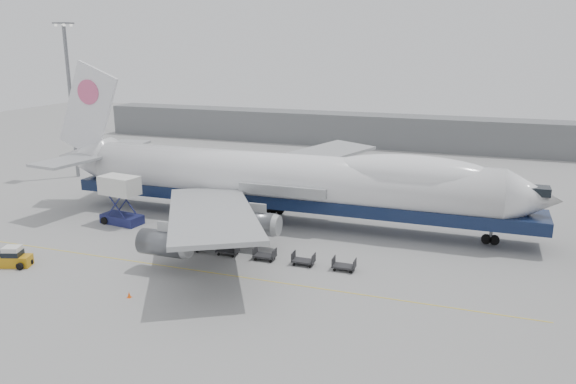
% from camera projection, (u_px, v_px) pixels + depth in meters
% --- Properties ---
extents(ground, '(260.00, 260.00, 0.00)m').
position_uv_depth(ground, '(247.00, 254.00, 61.13)').
color(ground, gray).
rests_on(ground, ground).
extents(apron_line, '(60.00, 0.15, 0.01)m').
position_uv_depth(apron_line, '(223.00, 274.00, 55.67)').
color(apron_line, gold).
rests_on(apron_line, ground).
extents(hangar, '(110.00, 8.00, 7.00)m').
position_uv_depth(hangar, '(329.00, 128.00, 127.24)').
color(hangar, slate).
rests_on(hangar, ground).
extents(floodlight_mast, '(2.40, 2.40, 25.43)m').
position_uv_depth(floodlight_mast, '(70.00, 93.00, 92.83)').
color(floodlight_mast, slate).
rests_on(floodlight_mast, ground).
extents(airliner, '(67.00, 55.30, 19.98)m').
position_uv_depth(airliner, '(289.00, 180.00, 70.42)').
color(airliner, white).
rests_on(airliner, ground).
extents(catering_truck, '(5.58, 4.19, 6.16)m').
position_uv_depth(catering_truck, '(120.00, 197.00, 70.54)').
color(catering_truck, navy).
rests_on(catering_truck, ground).
extents(baggage_tug, '(3.23, 2.38, 2.11)m').
position_uv_depth(baggage_tug, '(15.00, 258.00, 57.50)').
color(baggage_tug, '#BF8512').
rests_on(baggage_tug, ground).
extents(traffic_cone, '(0.38, 0.38, 0.55)m').
position_uv_depth(traffic_cone, '(129.00, 295.00, 50.54)').
color(traffic_cone, '#FF560D').
rests_on(traffic_cone, ground).
extents(dolly_0, '(2.30, 1.35, 1.30)m').
position_uv_depth(dolly_0, '(159.00, 241.00, 63.43)').
color(dolly_0, '#2D2D30').
rests_on(dolly_0, ground).
extents(dolly_1, '(2.30, 1.35, 1.30)m').
position_uv_depth(dolly_1, '(192.00, 246.00, 62.05)').
color(dolly_1, '#2D2D30').
rests_on(dolly_1, ground).
extents(dolly_2, '(2.30, 1.35, 1.30)m').
position_uv_depth(dolly_2, '(228.00, 250.00, 60.67)').
color(dolly_2, '#2D2D30').
rests_on(dolly_2, ground).
extents(dolly_3, '(2.30, 1.35, 1.30)m').
position_uv_depth(dolly_3, '(265.00, 255.00, 59.28)').
color(dolly_3, '#2D2D30').
rests_on(dolly_3, ground).
extents(dolly_4, '(2.30, 1.35, 1.30)m').
position_uv_depth(dolly_4, '(303.00, 260.00, 57.90)').
color(dolly_4, '#2D2D30').
rests_on(dolly_4, ground).
extents(dolly_5, '(2.30, 1.35, 1.30)m').
position_uv_depth(dolly_5, '(344.00, 265.00, 56.52)').
color(dolly_5, '#2D2D30').
rests_on(dolly_5, ground).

